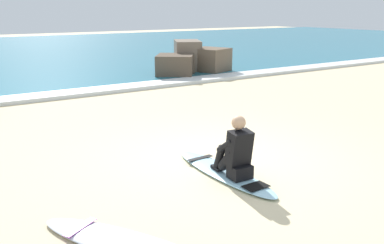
% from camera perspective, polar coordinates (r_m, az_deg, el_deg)
% --- Properties ---
extents(ground_plane, '(80.00, 80.00, 0.00)m').
position_cam_1_polar(ground_plane, '(7.30, 3.94, -5.04)').
color(ground_plane, beige).
extents(sea, '(80.00, 28.00, 0.10)m').
position_cam_1_polar(sea, '(26.47, -24.12, 8.54)').
color(sea, teal).
rests_on(sea, ground).
extents(breaking_foam, '(80.00, 0.90, 0.11)m').
position_cam_1_polar(breaking_foam, '(13.24, -14.21, 4.00)').
color(breaking_foam, white).
rests_on(breaking_foam, ground).
extents(surfboard_main, '(0.55, 2.34, 0.08)m').
position_cam_1_polar(surfboard_main, '(6.65, 4.31, -6.81)').
color(surfboard_main, '#9ED1E5').
rests_on(surfboard_main, ground).
extents(surfer_seated, '(0.40, 0.72, 0.95)m').
position_cam_1_polar(surfer_seated, '(6.31, 5.97, -4.17)').
color(surfer_seated, black).
rests_on(surfer_seated, surfboard_main).
extents(surfboard_spare_near, '(1.60, 2.26, 0.08)m').
position_cam_1_polar(surfboard_spare_near, '(4.83, -8.92, -16.01)').
color(surfboard_spare_near, silver).
rests_on(surfboard_spare_near, ground).
extents(rock_outcrop_distant, '(3.44, 2.81, 1.26)m').
position_cam_1_polar(rock_outcrop_distant, '(16.79, -0.40, 8.25)').
color(rock_outcrop_distant, brown).
rests_on(rock_outcrop_distant, ground).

